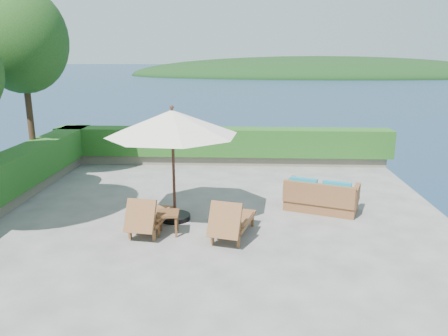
{
  "coord_description": "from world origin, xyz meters",
  "views": [
    {
      "loc": [
        0.83,
        -10.32,
        4.02
      ],
      "look_at": [
        0.3,
        0.8,
        1.1
      ],
      "focal_mm": 35.0,
      "sensor_mm": 36.0,
      "label": 1
    }
  ],
  "objects_px": {
    "patio_umbrella": "(172,124)",
    "lounge_left": "(149,216)",
    "side_table": "(168,216)",
    "lounge_right": "(232,220)",
    "wicker_loveseat": "(321,198)"
  },
  "relations": [
    {
      "from": "patio_umbrella",
      "to": "side_table",
      "type": "xyz_separation_m",
      "value": [
        -0.01,
        -0.92,
        -1.97
      ]
    },
    {
      "from": "wicker_loveseat",
      "to": "lounge_left",
      "type": "bearing_deg",
      "value": -138.26
    },
    {
      "from": "lounge_right",
      "to": "wicker_loveseat",
      "type": "bearing_deg",
      "value": 53.54
    },
    {
      "from": "side_table",
      "to": "lounge_left",
      "type": "bearing_deg",
      "value": 169.11
    },
    {
      "from": "lounge_right",
      "to": "wicker_loveseat",
      "type": "xyz_separation_m",
      "value": [
        2.29,
        1.86,
        -0.06
      ]
    },
    {
      "from": "wicker_loveseat",
      "to": "side_table",
      "type": "bearing_deg",
      "value": -134.79
    },
    {
      "from": "patio_umbrella",
      "to": "lounge_left",
      "type": "xyz_separation_m",
      "value": [
        -0.47,
        -0.83,
        -2.02
      ]
    },
    {
      "from": "lounge_right",
      "to": "side_table",
      "type": "distance_m",
      "value": 1.47
    },
    {
      "from": "lounge_left",
      "to": "lounge_right",
      "type": "distance_m",
      "value": 1.93
    },
    {
      "from": "side_table",
      "to": "wicker_loveseat",
      "type": "xyz_separation_m",
      "value": [
        3.75,
        1.74,
        -0.08
      ]
    },
    {
      "from": "patio_umbrella",
      "to": "wicker_loveseat",
      "type": "relative_size",
      "value": 1.93
    },
    {
      "from": "lounge_left",
      "to": "wicker_loveseat",
      "type": "relative_size",
      "value": 0.83
    },
    {
      "from": "patio_umbrella",
      "to": "lounge_left",
      "type": "bearing_deg",
      "value": -119.55
    },
    {
      "from": "lounge_right",
      "to": "lounge_left",
      "type": "bearing_deg",
      "value": -171.74
    },
    {
      "from": "side_table",
      "to": "wicker_loveseat",
      "type": "distance_m",
      "value": 4.14
    }
  ]
}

